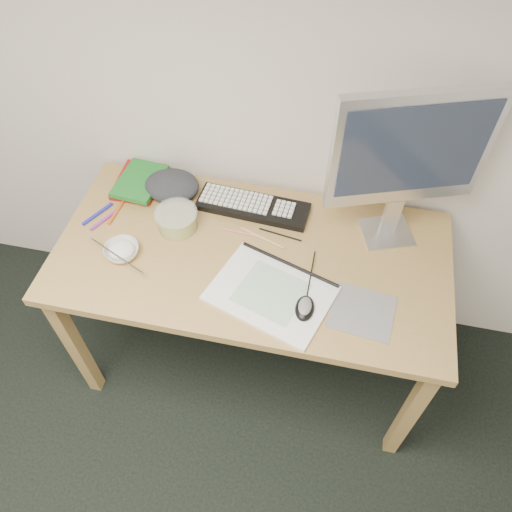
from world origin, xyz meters
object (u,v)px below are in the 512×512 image
(keyboard, at_px, (253,207))
(monitor, at_px, (410,154))
(sketchpad, at_px, (271,293))
(rice_bowl, at_px, (122,251))
(desk, at_px, (251,268))

(keyboard, height_order, monitor, monitor)
(monitor, bearing_deg, sketchpad, -155.39)
(keyboard, relative_size, rice_bowl, 3.48)
(keyboard, xyz_separation_m, monitor, (0.50, -0.02, 0.36))
(desk, distance_m, keyboard, 0.24)
(desk, height_order, sketchpad, sketchpad)
(monitor, bearing_deg, keyboard, 158.13)
(keyboard, height_order, rice_bowl, rice_bowl)
(sketchpad, distance_m, rice_bowl, 0.55)
(sketchpad, height_order, keyboard, keyboard)
(sketchpad, distance_m, keyboard, 0.40)
(sketchpad, bearing_deg, rice_bowl, -167.57)
(monitor, xyz_separation_m, rice_bowl, (-0.91, -0.30, -0.35))
(desk, distance_m, monitor, 0.68)
(rice_bowl, bearing_deg, sketchpad, -5.92)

